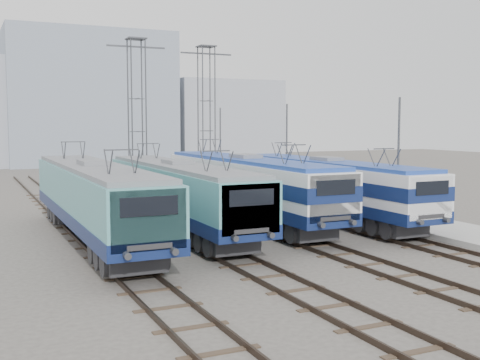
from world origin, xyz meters
name	(u,v)px	position (x,y,z in m)	size (l,w,h in m)	color
ground	(272,251)	(0.00, 0.00, 0.00)	(160.00, 160.00, 0.00)	#514C47
platform	(355,210)	(10.20, 8.00, 0.15)	(4.00, 70.00, 0.30)	#9E9E99
locomotive_far_left	(95,196)	(-6.75, 4.81, 2.26)	(2.88, 18.19, 3.42)	#101E4C
locomotive_center_left	(179,191)	(-2.25, 5.93, 2.18)	(2.76, 17.43, 3.28)	#101E4C
locomotive_center_right	(247,182)	(2.25, 7.24, 2.31)	(2.86, 18.10, 3.40)	#101E4C
locomotive_far_right	(328,183)	(6.75, 5.84, 2.20)	(2.72, 17.19, 3.23)	#101E4C
catenary_tower_west	(137,110)	(0.00, 22.00, 6.64)	(4.50, 1.20, 12.00)	#3F4247
catenary_tower_east	(206,111)	(6.50, 24.00, 6.64)	(4.50, 1.20, 12.00)	#3F4247
mast_front	(398,164)	(8.60, 2.00, 3.50)	(0.12, 0.12, 7.00)	#3F4247
mast_mid	(287,154)	(8.60, 14.00, 3.50)	(0.12, 0.12, 7.00)	#3F4247
mast_rear	(220,147)	(8.60, 26.00, 3.50)	(0.12, 0.12, 7.00)	#3F4247
building_center	(88,99)	(4.00, 62.00, 9.00)	(22.00, 14.00, 18.00)	gray
building_east	(221,121)	(24.00, 62.00, 6.00)	(16.00, 12.00, 12.00)	#969BA7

